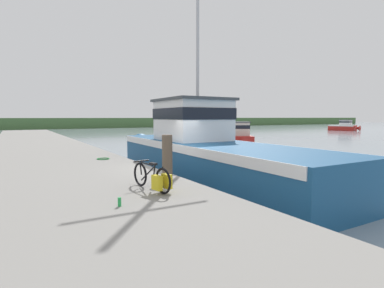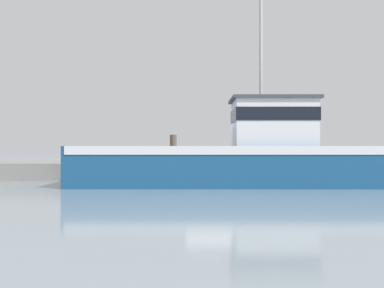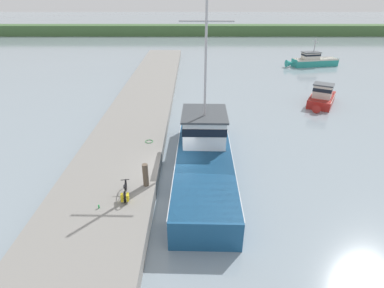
{
  "view_description": "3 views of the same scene",
  "coord_description": "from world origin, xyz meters",
  "px_view_note": "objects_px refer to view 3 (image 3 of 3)",
  "views": [
    {
      "loc": [
        -5.32,
        -9.74,
        2.62
      ],
      "look_at": [
        0.02,
        -0.85,
        1.7
      ],
      "focal_mm": 28.0,
      "sensor_mm": 36.0,
      "label": 1
    },
    {
      "loc": [
        20.84,
        -1.41,
        1.53
      ],
      "look_at": [
        0.44,
        -1.0,
        1.67
      ],
      "focal_mm": 45.0,
      "sensor_mm": 36.0,
      "label": 2
    },
    {
      "loc": [
        1.08,
        -15.4,
        10.31
      ],
      "look_at": [
        1.1,
        2.27,
        1.22
      ],
      "focal_mm": 28.0,
      "sensor_mm": 36.0,
      "label": 3
    }
  ],
  "objects_px": {
    "boat_blue_far": "(312,60)",
    "bicycle_touring": "(125,193)",
    "boat_white_moored": "(321,97)",
    "water_bottle_on_curb": "(99,207)",
    "fishing_boat_main": "(204,151)",
    "mooring_post": "(145,175)"
  },
  "relations": [
    {
      "from": "boat_blue_far",
      "to": "bicycle_touring",
      "type": "relative_size",
      "value": 4.84
    },
    {
      "from": "boat_white_moored",
      "to": "boat_blue_far",
      "type": "bearing_deg",
      "value": -77.98
    },
    {
      "from": "boat_blue_far",
      "to": "water_bottle_on_curb",
      "type": "distance_m",
      "value": 41.38
    },
    {
      "from": "boat_white_moored",
      "to": "fishing_boat_main",
      "type": "bearing_deg",
      "value": 73.77
    },
    {
      "from": "mooring_post",
      "to": "boat_blue_far",
      "type": "bearing_deg",
      "value": 57.42
    },
    {
      "from": "boat_white_moored",
      "to": "water_bottle_on_curb",
      "type": "relative_size",
      "value": 29.43
    },
    {
      "from": "water_bottle_on_curb",
      "to": "bicycle_touring",
      "type": "bearing_deg",
      "value": 35.22
    },
    {
      "from": "fishing_boat_main",
      "to": "bicycle_touring",
      "type": "distance_m",
      "value": 5.94
    },
    {
      "from": "boat_white_moored",
      "to": "bicycle_touring",
      "type": "height_order",
      "value": "boat_white_moored"
    },
    {
      "from": "boat_white_moored",
      "to": "water_bottle_on_curb",
      "type": "bearing_deg",
      "value": 73.34
    },
    {
      "from": "boat_blue_far",
      "to": "mooring_post",
      "type": "height_order",
      "value": "boat_blue_far"
    },
    {
      "from": "fishing_boat_main",
      "to": "water_bottle_on_curb",
      "type": "height_order",
      "value": "fishing_boat_main"
    },
    {
      "from": "water_bottle_on_curb",
      "to": "boat_white_moored",
      "type": "bearing_deg",
      "value": 44.36
    },
    {
      "from": "boat_blue_far",
      "to": "water_bottle_on_curb",
      "type": "xyz_separation_m",
      "value": [
        -22.86,
        -34.49,
        0.04
      ]
    },
    {
      "from": "fishing_boat_main",
      "to": "mooring_post",
      "type": "height_order",
      "value": "fishing_boat_main"
    },
    {
      "from": "boat_blue_far",
      "to": "water_bottle_on_curb",
      "type": "height_order",
      "value": "boat_blue_far"
    },
    {
      "from": "bicycle_touring",
      "to": "water_bottle_on_curb",
      "type": "distance_m",
      "value": 1.43
    },
    {
      "from": "mooring_post",
      "to": "boat_white_moored",
      "type": "bearing_deg",
      "value": 44.5
    },
    {
      "from": "fishing_boat_main",
      "to": "boat_white_moored",
      "type": "relative_size",
      "value": 2.77
    },
    {
      "from": "boat_white_moored",
      "to": "mooring_post",
      "type": "distance_m",
      "value": 21.78
    },
    {
      "from": "fishing_boat_main",
      "to": "mooring_post",
      "type": "bearing_deg",
      "value": -135.11
    },
    {
      "from": "fishing_boat_main",
      "to": "bicycle_touring",
      "type": "relative_size",
      "value": 8.82
    }
  ]
}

